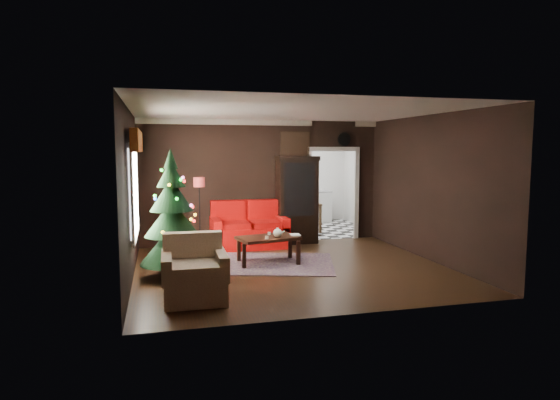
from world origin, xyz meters
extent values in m
plane|color=black|center=(0.00, 0.00, 0.00)|extent=(5.50, 5.50, 0.00)
plane|color=white|center=(0.00, 0.00, 2.80)|extent=(5.50, 5.50, 0.00)
plane|color=black|center=(0.00, 2.50, 1.40)|extent=(5.50, 0.00, 5.50)
plane|color=black|center=(0.00, -2.50, 1.40)|extent=(5.50, 0.00, 5.50)
plane|color=black|center=(-2.75, 0.00, 1.40)|extent=(0.00, 5.50, 5.50)
plane|color=black|center=(2.75, 0.00, 1.40)|extent=(0.00, 5.50, 5.50)
cube|color=white|center=(-2.71, 0.20, 1.45)|extent=(0.05, 1.60, 1.40)
cube|color=brown|center=(-2.63, 0.20, 2.27)|extent=(0.12, 2.10, 0.35)
plane|color=white|center=(1.70, 4.00, 0.00)|extent=(3.00, 3.00, 0.00)
cube|color=white|center=(1.70, 5.45, 1.70)|extent=(0.70, 0.06, 0.70)
cube|color=#2D242A|center=(-0.36, 0.47, 0.01)|extent=(2.86, 2.42, 0.01)
cylinder|color=silver|center=(-0.27, 0.68, 0.54)|extent=(0.08, 0.08, 0.05)
cylinder|color=beige|center=(-0.41, 0.27, 0.54)|extent=(0.08, 0.08, 0.05)
imported|color=#907759|center=(0.11, 0.50, 0.63)|extent=(0.18, 0.03, 0.25)
cylinder|color=white|center=(1.95, 2.45, 2.38)|extent=(0.32, 0.32, 0.06)
cube|color=#A36B3A|center=(0.75, 2.46, 2.25)|extent=(0.62, 0.05, 0.52)
cube|color=silver|center=(1.70, 5.20, 0.45)|extent=(1.80, 0.60, 0.90)
camera|label=1|loc=(-2.29, -8.04, 2.12)|focal=30.39mm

